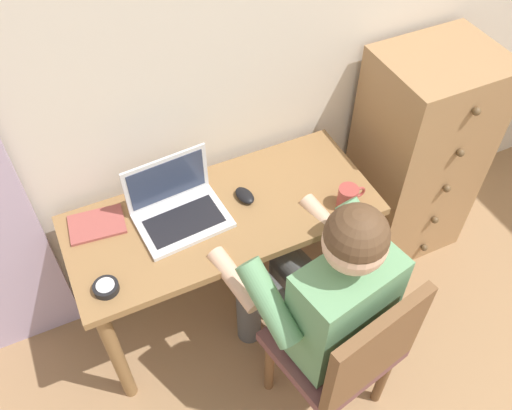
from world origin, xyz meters
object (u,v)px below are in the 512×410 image
object	(u,v)px
laptop	(178,207)
coffee_mug	(348,197)
dresser	(417,157)
chair	(346,351)
desk	(224,231)
notebook_pad	(97,224)
desk_clock	(106,287)
computer_mouse	(245,195)
person_seated	(318,289)

from	to	relation	value
laptop	coffee_mug	world-z (taller)	laptop
dresser	coffee_mug	world-z (taller)	dresser
chair	desk	bearing A→B (deg)	108.82
desk	notebook_pad	world-z (taller)	notebook_pad
desk_clock	coffee_mug	world-z (taller)	coffee_mug
dresser	notebook_pad	size ratio (longest dim) A/B	5.25
desk_clock	coffee_mug	distance (m)	0.97
desk	desk_clock	distance (m)	0.54
chair	laptop	xyz separation A→B (m)	(-0.37, 0.69, 0.27)
dresser	computer_mouse	world-z (taller)	dresser
chair	computer_mouse	bearing A→B (deg)	98.85
chair	desk_clock	bearing A→B (deg)	146.63
desk	coffee_mug	xyz separation A→B (m)	(0.47, -0.17, 0.16)
dresser	coffee_mug	distance (m)	0.64
chair	notebook_pad	size ratio (longest dim) A/B	4.21
desk	dresser	distance (m)	1.02
coffee_mug	person_seated	bearing A→B (deg)	-135.47
notebook_pad	coffee_mug	world-z (taller)	coffee_mug
dresser	computer_mouse	bearing A→B (deg)	-178.13
computer_mouse	desk_clock	xyz separation A→B (m)	(-0.62, -0.19, -0.00)
person_seated	coffee_mug	size ratio (longest dim) A/B	10.03
desk	chair	xyz separation A→B (m)	(0.22, -0.63, -0.10)
laptop	coffee_mug	xyz separation A→B (m)	(0.62, -0.23, -0.00)
person_seated	notebook_pad	world-z (taller)	person_seated
laptop	notebook_pad	bearing A→B (deg)	164.36
desk_clock	notebook_pad	distance (m)	0.31
person_seated	computer_mouse	xyz separation A→B (m)	(-0.07, 0.48, 0.05)
laptop	coffee_mug	size ratio (longest dim) A/B	2.99
dresser	chair	world-z (taller)	dresser
computer_mouse	notebook_pad	distance (m)	0.59
laptop	computer_mouse	bearing A→B (deg)	-5.74
desk	laptop	distance (m)	0.24
person_seated	coffee_mug	xyz separation A→B (m)	(0.28, 0.28, 0.08)
desk	laptop	world-z (taller)	laptop
computer_mouse	notebook_pad	world-z (taller)	computer_mouse
chair	person_seated	xyz separation A→B (m)	(-0.03, 0.18, 0.18)
chair	computer_mouse	world-z (taller)	chair
laptop	computer_mouse	size ratio (longest dim) A/B	3.59
desk	chair	bearing A→B (deg)	-71.18
person_seated	desk_clock	size ratio (longest dim) A/B	13.37
person_seated	laptop	world-z (taller)	person_seated
computer_mouse	desk	bearing A→B (deg)	-175.01
dresser	computer_mouse	size ratio (longest dim) A/B	11.02
notebook_pad	desk_clock	bearing A→B (deg)	-91.60
desk_clock	person_seated	bearing A→B (deg)	-23.19
dresser	chair	xyz separation A→B (m)	(-0.80, -0.69, -0.05)
chair	desk_clock	distance (m)	0.89
desk	notebook_pad	distance (m)	0.50
dresser	desk_clock	bearing A→B (deg)	-171.80
chair	desk_clock	size ratio (longest dim) A/B	9.83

